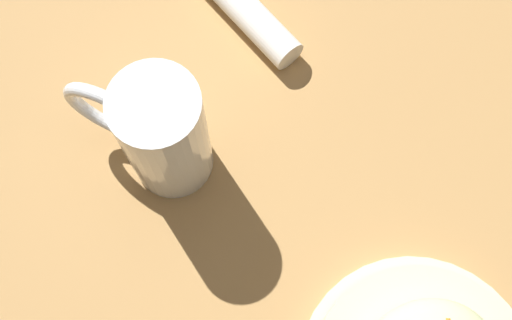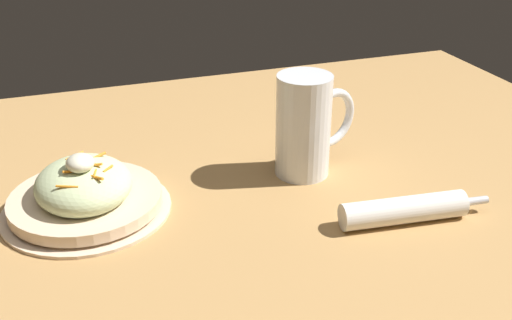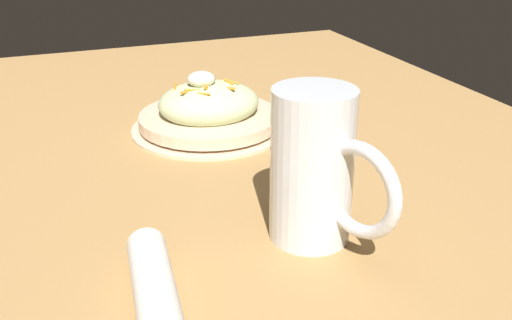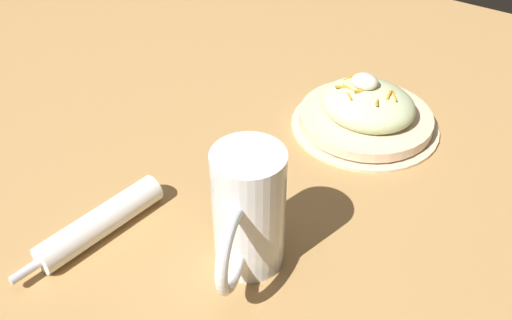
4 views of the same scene
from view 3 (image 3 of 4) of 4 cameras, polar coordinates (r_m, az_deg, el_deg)
The scene contains 4 objects.
ground_plane at distance 0.69m, azimuth -19.24°, elevation -4.58°, with size 1.43×1.43×0.00m, color #B2844C.
salad_plate at distance 0.86m, azimuth -4.47°, elevation 4.53°, with size 0.22×0.22×0.09m.
beer_mug at distance 0.57m, azimuth 5.58°, elevation -1.41°, with size 0.08×0.14×0.15m.
napkin_roll at distance 0.50m, azimuth -9.40°, elevation -12.96°, with size 0.05×0.20×0.04m.
Camera 3 is at (-0.01, 0.61, 0.31)m, focal length 42.21 mm.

